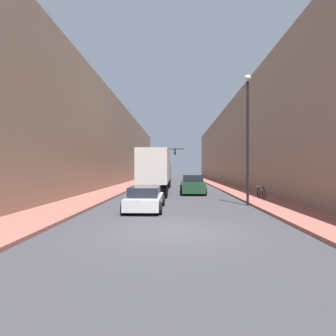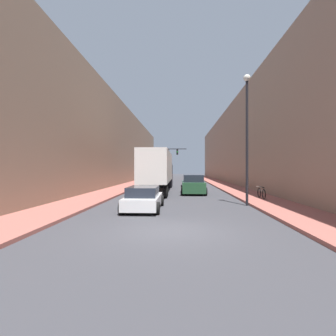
% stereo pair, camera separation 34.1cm
% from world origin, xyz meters
% --- Properties ---
extents(ground_plane, '(200.00, 200.00, 0.00)m').
position_xyz_m(ground_plane, '(0.00, 0.00, 0.00)').
color(ground_plane, '#38383D').
extents(sidewalk_right, '(3.05, 80.00, 0.15)m').
position_xyz_m(sidewalk_right, '(6.27, 30.00, 0.07)').
color(sidewalk_right, '#9E564C').
rests_on(sidewalk_right, ground).
extents(sidewalk_left, '(3.05, 80.00, 0.15)m').
position_xyz_m(sidewalk_left, '(-6.27, 30.00, 0.07)').
color(sidewalk_left, '#9E564C').
rests_on(sidewalk_left, ground).
extents(building_right, '(6.00, 80.00, 11.88)m').
position_xyz_m(building_right, '(10.80, 30.00, 5.94)').
color(building_right, '#997A66').
rests_on(building_right, ground).
extents(building_left, '(6.00, 80.00, 11.82)m').
position_xyz_m(building_left, '(-10.80, 30.00, 5.91)').
color(building_left, '#846B56').
rests_on(building_left, ground).
extents(semi_truck, '(2.42, 14.24, 3.90)m').
position_xyz_m(semi_truck, '(-1.79, 16.57, 2.23)').
color(semi_truck, silver).
rests_on(semi_truck, ground).
extents(sedan_car, '(2.06, 4.40, 1.31)m').
position_xyz_m(sedan_car, '(-1.65, 4.95, 0.63)').
color(sedan_car, silver).
rests_on(sedan_car, ground).
extents(suv_car, '(2.23, 4.64, 1.75)m').
position_xyz_m(suv_car, '(1.58, 14.34, 0.83)').
color(suv_car, '#234C2D').
rests_on(suv_car, ground).
extents(traffic_signal_gantry, '(6.10, 0.35, 5.81)m').
position_xyz_m(traffic_signal_gantry, '(-2.91, 33.22, 4.17)').
color(traffic_signal_gantry, black).
rests_on(traffic_signal_gantry, ground).
extents(street_lamp, '(0.44, 0.44, 8.22)m').
position_xyz_m(street_lamp, '(4.60, 6.86, 5.14)').
color(street_lamp, black).
rests_on(street_lamp, ground).
extents(parked_bicycle, '(0.44, 1.82, 0.86)m').
position_xyz_m(parked_bicycle, '(6.30, 9.53, 0.53)').
color(parked_bicycle, black).
rests_on(parked_bicycle, sidewalk_right).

